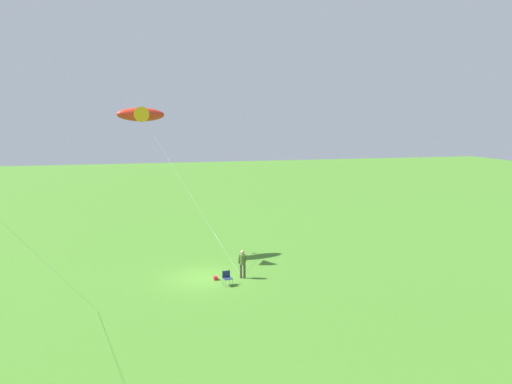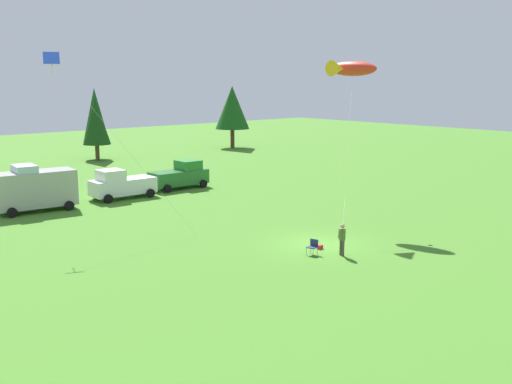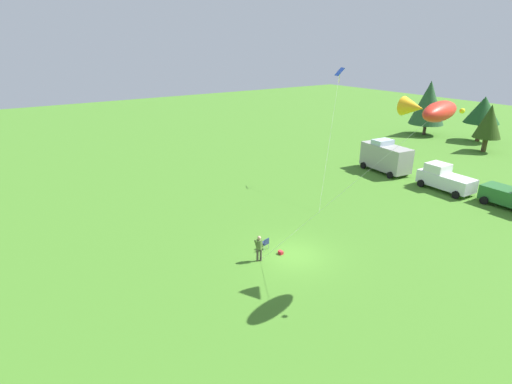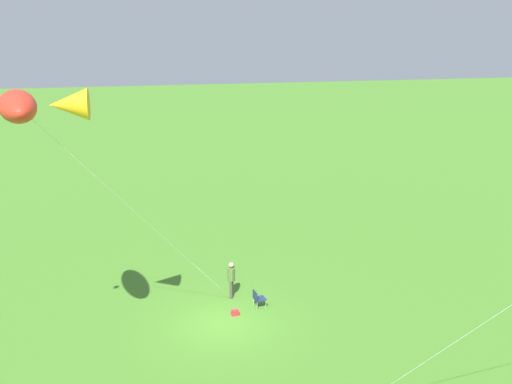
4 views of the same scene
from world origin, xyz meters
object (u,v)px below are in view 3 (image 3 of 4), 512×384
Objects in this scene: folding_chair at (265,243)px; backpack_on_grass at (281,252)px; van_motorhome_grey at (386,157)px; kite_large_fish at (433,110)px; truck_white_pickup at (444,179)px; kite_diamond_blue at (339,76)px; person_kite_flyer at (259,246)px.

folding_chair is 1.25m from backpack_on_grass.
van_motorhome_grey is 23.21m from kite_large_fish.
van_motorhome_grey is 1.10× the size of truck_white_pickup.
kite_large_fish is at bearing -30.44° from kite_diamond_blue.
person_kite_flyer is at bearing 119.30° from folding_chair.
backpack_on_grass is at bearing -75.49° from person_kite_flyer.
kite_large_fish reaches higher than person_kite_flyer.
backpack_on_grass is (1.08, 0.49, -0.38)m from folding_chair.
van_motorhome_grey reaches higher than person_kite_flyer.
kite_diamond_blue is at bearing -71.73° from folding_chair.
person_kite_flyer is at bearing 95.08° from truck_white_pickup.
truck_white_pickup is 0.47× the size of kite_diamond_blue.
backpack_on_grass is at bearing -55.96° from kite_diamond_blue.
kite_diamond_blue is (-0.83, -6.84, 8.41)m from van_motorhome_grey.
person_kite_flyer reaches higher than folding_chair.
person_kite_flyer is 0.17× the size of kite_large_fish.
backpack_on_grass is 21.47m from van_motorhome_grey.
truck_white_pickup is (-1.12, 21.59, 0.08)m from person_kite_flyer.
truck_white_pickup is (-1.20, 19.94, 0.99)m from backpack_on_grass.
folding_chair is 18.28m from kite_diamond_blue.
folding_chair reaches higher than backpack_on_grass.
person_kite_flyer reaches higher than backpack_on_grass.
kite_large_fish is 18.01m from kite_diamond_blue.
truck_white_pickup is at bearing 93.45° from backpack_on_grass.
person_kite_flyer is 0.34× the size of truck_white_pickup.
van_motorhome_grey is 10.87m from kite_diamond_blue.
van_motorhome_grey is at bearing 2.66° from truck_white_pickup.
kite_diamond_blue reaches higher than person_kite_flyer.
truck_white_pickup is (6.78, 0.06, -0.54)m from van_motorhome_grey.
kite_diamond_blue is (-15.53, 9.13, 0.18)m from kite_large_fish.
folding_chair is at bearing -150.59° from kite_large_fish.
folding_chair is 0.15× the size of van_motorhome_grey.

